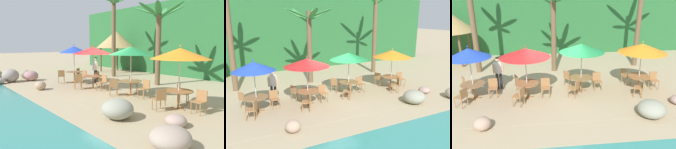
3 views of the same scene
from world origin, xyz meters
TOP-DOWN VIEW (x-y plane):
  - ground_plane at (0.00, 0.00)m, footprint 120.00×120.00m
  - terrace_deck at (0.00, 0.00)m, footprint 18.00×5.20m
  - foliage_backdrop at (0.00, 9.00)m, footprint 28.00×2.40m
  - rock_seawall at (-3.42, -3.00)m, footprint 15.09×3.34m
  - umbrella_blue at (-3.77, -0.05)m, footprint 1.92×1.92m
  - dining_table_blue at (-3.77, -0.05)m, footprint 1.10×1.10m
  - chair_blue_seaward at (-2.93, 0.10)m, footprint 0.45×0.46m
  - chair_blue_inland at (-4.29, 0.63)m, footprint 0.58×0.58m
  - chair_blue_left at (-4.04, -0.86)m, footprint 0.56×0.56m
  - umbrella_red at (-1.32, -0.22)m, footprint 2.26×2.26m
  - dining_table_red at (-1.32, -0.22)m, footprint 1.10×1.10m
  - chair_red_seaward at (-0.47, -0.14)m, footprint 0.42×0.43m
  - chair_red_inland at (-1.76, 0.51)m, footprint 0.57×0.56m
  - chair_red_left at (-1.59, -1.03)m, footprint 0.56×0.56m
  - umbrella_green at (1.31, 0.26)m, footprint 2.16×2.16m
  - dining_table_green at (1.31, 0.26)m, footprint 1.10×1.10m
  - chair_green_seaward at (2.16, 0.37)m, footprint 0.43×0.44m
  - chair_green_inland at (0.75, 0.90)m, footprint 0.59×0.59m
  - chair_green_left at (0.90, -0.49)m, footprint 0.59×0.59m
  - umbrella_orange at (4.23, 0.08)m, footprint 2.30×2.30m
  - dining_table_orange at (4.23, 0.08)m, footprint 1.10×1.10m
  - chair_orange_seaward at (5.08, 0.17)m, footprint 0.42×0.43m
  - chair_orange_inland at (3.83, 0.83)m, footprint 0.55×0.55m
  - chair_orange_left at (3.98, -0.74)m, footprint 0.56×0.55m
  - palm_tree_nearest at (-4.47, 3.85)m, footprint 2.53×2.76m
  - palm_tree_second at (0.20, 3.58)m, footprint 3.36×3.26m
  - palm_tree_third at (5.76, 4.08)m, footprint 3.60×3.47m
  - waiter_in_white at (-2.78, 0.99)m, footprint 0.52×0.39m

SIDE VIEW (x-z plane):
  - ground_plane at x=0.00m, z-range 0.00..0.00m
  - terrace_deck at x=0.00m, z-range 0.00..0.01m
  - rock_seawall at x=-3.42m, z-range -0.10..0.79m
  - chair_blue_seaward at x=-2.93m, z-range 0.08..0.95m
  - chair_blue_inland at x=-4.29m, z-range 0.08..0.95m
  - chair_blue_left at x=-4.04m, z-range 0.08..0.95m
  - chair_red_seaward at x=-0.47m, z-range 0.08..0.95m
  - chair_red_inland at x=-1.76m, z-range 0.08..0.95m
  - chair_red_left at x=-1.59m, z-range 0.08..0.95m
  - chair_green_seaward at x=2.16m, z-range 0.08..0.95m
  - chair_green_inland at x=0.75m, z-range 0.08..0.95m
  - chair_green_left at x=0.90m, z-range 0.08..0.95m
  - chair_orange_seaward at x=5.08m, z-range 0.08..0.95m
  - chair_orange_inland at x=3.83m, z-range 0.08..0.95m
  - chair_orange_left at x=3.98m, z-range 0.08..0.95m
  - dining_table_blue at x=-3.77m, z-range 0.24..0.98m
  - dining_table_red at x=-1.32m, z-range 0.24..0.98m
  - dining_table_green at x=1.31m, z-range 0.24..0.98m
  - dining_table_orange at x=4.23m, z-range 0.24..0.98m
  - waiter_in_white at x=-2.78m, z-range 0.14..1.84m
  - umbrella_orange at x=4.23m, z-range 0.92..3.42m
  - umbrella_red at x=-1.32m, z-range 0.93..3.42m
  - umbrella_blue at x=-3.77m, z-range 0.93..3.44m
  - umbrella_green at x=1.31m, z-range 0.95..3.48m
  - foliage_backdrop at x=0.00m, z-range 0.00..6.00m
  - palm_tree_second at x=0.20m, z-range 1.00..5.94m
  - palm_tree_nearest at x=-4.47m, z-range 0.87..7.15m
  - palm_tree_third at x=5.76m, z-range 0.99..7.27m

